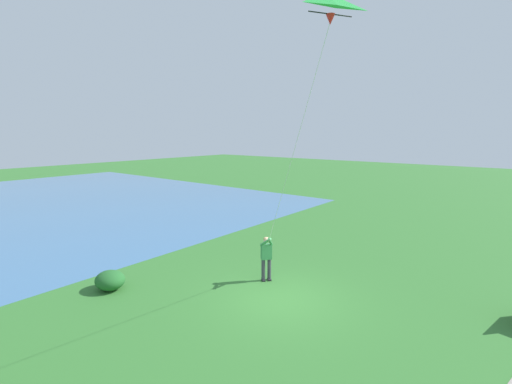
% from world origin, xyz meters
% --- Properties ---
extents(ground_plane, '(120.00, 120.00, 0.00)m').
position_xyz_m(ground_plane, '(0.00, 0.00, 0.00)').
color(ground_plane, '#33702D').
extents(person_kite_flyer, '(0.61, 0.56, 1.83)m').
position_xyz_m(person_kite_flyer, '(1.34, -0.95, 1.05)').
color(person_kite_flyer, '#232328').
rests_on(person_kite_flyer, ground).
extents(flying_kite, '(4.03, 3.37, 6.87)m').
position_xyz_m(flying_kite, '(-2.47, 2.01, 8.22)').
color(flying_kite, green).
extents(lakeside_shrub, '(1.12, 1.02, 0.70)m').
position_xyz_m(lakeside_shrub, '(5.31, 3.23, 0.35)').
color(lakeside_shrub, '#236028').
rests_on(lakeside_shrub, ground).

